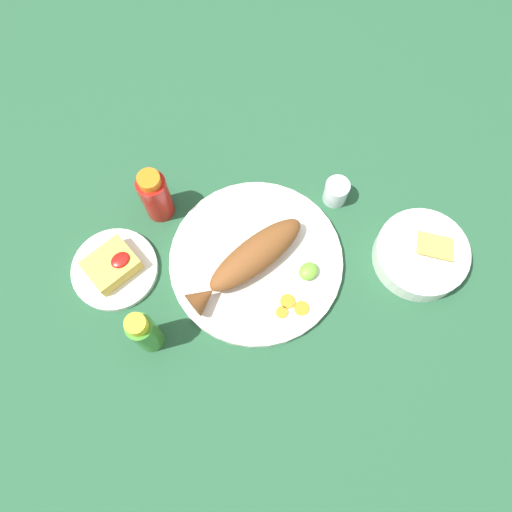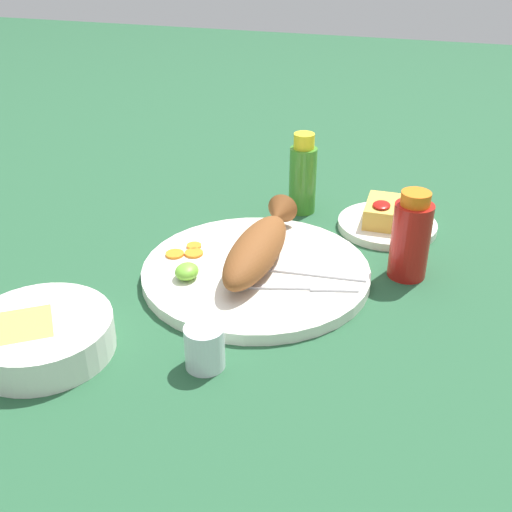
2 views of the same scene
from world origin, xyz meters
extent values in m
plane|color=#235133|center=(0.00, 0.00, 0.00)|extent=(4.00, 4.00, 0.00)
cylinder|color=white|center=(0.00, 0.00, 0.01)|extent=(0.35, 0.35, 0.02)
ellipsoid|color=brown|center=(0.00, 0.00, 0.05)|extent=(0.23, 0.08, 0.06)
cone|color=brown|center=(-0.13, 0.00, 0.05)|extent=(0.05, 0.05, 0.05)
cube|color=silver|center=(0.00, 0.04, 0.02)|extent=(0.02, 0.12, 0.00)
cube|color=silver|center=(-0.01, 0.13, 0.02)|extent=(0.02, 0.07, 0.00)
cube|color=silver|center=(0.05, 0.04, 0.02)|extent=(0.04, 0.11, 0.00)
cube|color=silver|center=(0.03, 0.13, 0.02)|extent=(0.03, 0.07, 0.00)
cylinder|color=orange|center=(-0.03, -0.12, 0.02)|extent=(0.02, 0.02, 0.00)
cylinder|color=orange|center=(-0.01, -0.11, 0.02)|extent=(0.03, 0.03, 0.00)
cylinder|color=orange|center=(0.00, -0.13, 0.02)|extent=(0.03, 0.03, 0.00)
ellipsoid|color=#6BB233|center=(0.06, -0.09, 0.03)|extent=(0.04, 0.03, 0.02)
cylinder|color=#B21914|center=(-0.07, 0.22, 0.06)|extent=(0.06, 0.06, 0.12)
cylinder|color=orange|center=(-0.07, 0.22, 0.13)|extent=(0.04, 0.04, 0.02)
cylinder|color=#3D8428|center=(-0.26, 0.01, 0.06)|extent=(0.05, 0.05, 0.12)
cylinder|color=yellow|center=(-0.26, 0.01, 0.14)|extent=(0.04, 0.04, 0.03)
cylinder|color=silver|center=(0.22, 0.00, 0.03)|extent=(0.05, 0.05, 0.06)
cylinder|color=white|center=(0.22, 0.00, 0.01)|extent=(0.04, 0.04, 0.03)
cylinder|color=white|center=(-0.23, 0.17, 0.01)|extent=(0.17, 0.17, 0.01)
cube|color=gold|center=(-0.23, 0.17, 0.03)|extent=(0.10, 0.08, 0.04)
ellipsoid|color=#AD140F|center=(-0.21, 0.16, 0.05)|extent=(0.04, 0.03, 0.01)
cylinder|color=white|center=(0.25, -0.21, 0.02)|extent=(0.18, 0.18, 0.05)
cylinder|color=olive|center=(0.25, -0.21, 0.04)|extent=(0.16, 0.16, 0.02)
cube|color=gold|center=(0.29, -0.21, 0.05)|extent=(0.11, 0.10, 0.02)
camera|label=1|loc=(-0.22, -0.25, 0.96)|focal=35.00mm
camera|label=2|loc=(0.81, 0.24, 0.51)|focal=45.00mm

